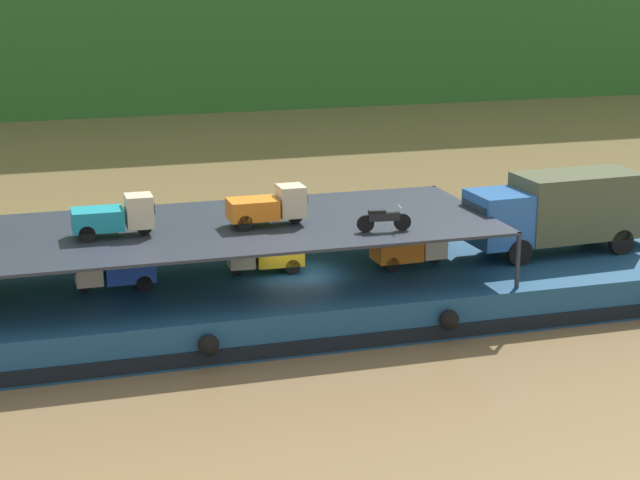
{
  "coord_description": "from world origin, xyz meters",
  "views": [
    {
      "loc": [
        -9.64,
        -35.28,
        12.9
      ],
      "look_at": [
        0.91,
        0.0,
        2.7
      ],
      "focal_mm": 59.17,
      "sensor_mm": 36.0,
      "label": 1
    }
  ],
  "objects_px": {
    "cargo_barge": "(296,293)",
    "mini_truck_upper_fore": "(268,206)",
    "motorcycle_upper_port": "(383,219)",
    "mini_truck_lower_aft": "(113,270)",
    "mini_truck_lower_fore": "(411,248)",
    "mini_truck_lower_mid": "(264,254)",
    "mini_truck_upper_mid": "(114,216)",
    "covered_lorry": "(559,210)"
  },
  "relations": [
    {
      "from": "cargo_barge",
      "to": "mini_truck_upper_fore",
      "type": "height_order",
      "value": "mini_truck_upper_fore"
    },
    {
      "from": "cargo_barge",
      "to": "motorcycle_upper_port",
      "type": "distance_m",
      "value": 4.65
    },
    {
      "from": "mini_truck_lower_aft",
      "to": "mini_truck_upper_fore",
      "type": "xyz_separation_m",
      "value": [
        5.43,
        -0.47,
        2.0
      ]
    },
    {
      "from": "mini_truck_lower_fore",
      "to": "mini_truck_lower_aft",
      "type": "bearing_deg",
      "value": 178.3
    },
    {
      "from": "mini_truck_lower_aft",
      "to": "mini_truck_lower_mid",
      "type": "distance_m",
      "value": 5.48
    },
    {
      "from": "cargo_barge",
      "to": "mini_truck_lower_mid",
      "type": "bearing_deg",
      "value": 152.28
    },
    {
      "from": "cargo_barge",
      "to": "motorcycle_upper_port",
      "type": "bearing_deg",
      "value": -42.78
    },
    {
      "from": "mini_truck_upper_fore",
      "to": "motorcycle_upper_port",
      "type": "bearing_deg",
      "value": -28.35
    },
    {
      "from": "mini_truck_lower_aft",
      "to": "mini_truck_upper_fore",
      "type": "height_order",
      "value": "mini_truck_upper_fore"
    },
    {
      "from": "mini_truck_lower_fore",
      "to": "mini_truck_upper_mid",
      "type": "distance_m",
      "value": 10.97
    },
    {
      "from": "mini_truck_lower_fore",
      "to": "mini_truck_lower_mid",
      "type": "bearing_deg",
      "value": 171.78
    },
    {
      "from": "cargo_barge",
      "to": "mini_truck_lower_aft",
      "type": "xyz_separation_m",
      "value": [
        -6.53,
        0.11,
        1.44
      ]
    },
    {
      "from": "mini_truck_lower_mid",
      "to": "mini_truck_upper_mid",
      "type": "bearing_deg",
      "value": -170.95
    },
    {
      "from": "mini_truck_lower_aft",
      "to": "mini_truck_upper_mid",
      "type": "relative_size",
      "value": 1.0
    },
    {
      "from": "covered_lorry",
      "to": "mini_truck_upper_fore",
      "type": "relative_size",
      "value": 2.88
    },
    {
      "from": "mini_truck_lower_mid",
      "to": "mini_truck_upper_fore",
      "type": "xyz_separation_m",
      "value": [
        -0.03,
        -0.93,
        2.0
      ]
    },
    {
      "from": "mini_truck_lower_aft",
      "to": "mini_truck_upper_fore",
      "type": "bearing_deg",
      "value": -4.92
    },
    {
      "from": "mini_truck_upper_fore",
      "to": "motorcycle_upper_port",
      "type": "height_order",
      "value": "mini_truck_upper_fore"
    },
    {
      "from": "motorcycle_upper_port",
      "to": "mini_truck_upper_fore",
      "type": "bearing_deg",
      "value": 151.65
    },
    {
      "from": "mini_truck_lower_fore",
      "to": "mini_truck_upper_fore",
      "type": "relative_size",
      "value": 1.01
    },
    {
      "from": "covered_lorry",
      "to": "mini_truck_upper_fore",
      "type": "xyz_separation_m",
      "value": [
        -11.53,
        -0.15,
        1.0
      ]
    },
    {
      "from": "mini_truck_lower_mid",
      "to": "motorcycle_upper_port",
      "type": "xyz_separation_m",
      "value": [
        3.57,
        -2.87,
        1.74
      ]
    },
    {
      "from": "mini_truck_upper_mid",
      "to": "mini_truck_lower_aft",
      "type": "bearing_deg",
      "value": 104.59
    },
    {
      "from": "mini_truck_lower_fore",
      "to": "cargo_barge",
      "type": "bearing_deg",
      "value": 177.13
    },
    {
      "from": "covered_lorry",
      "to": "mini_truck_upper_mid",
      "type": "xyz_separation_m",
      "value": [
        -16.85,
        -0.07,
        1.0
      ]
    },
    {
      "from": "mini_truck_lower_mid",
      "to": "covered_lorry",
      "type": "bearing_deg",
      "value": -3.89
    },
    {
      "from": "mini_truck_upper_mid",
      "to": "motorcycle_upper_port",
      "type": "xyz_separation_m",
      "value": [
        8.92,
        -2.02,
        -0.26
      ]
    },
    {
      "from": "mini_truck_lower_mid",
      "to": "mini_truck_lower_fore",
      "type": "relative_size",
      "value": 1.0
    },
    {
      "from": "covered_lorry",
      "to": "cargo_barge",
      "type": "bearing_deg",
      "value": 178.82
    },
    {
      "from": "mini_truck_lower_aft",
      "to": "mini_truck_lower_fore",
      "type": "distance_m",
      "value": 10.89
    },
    {
      "from": "cargo_barge",
      "to": "mini_truck_lower_mid",
      "type": "xyz_separation_m",
      "value": [
        -1.08,
        0.57,
        1.44
      ]
    },
    {
      "from": "covered_lorry",
      "to": "mini_truck_upper_fore",
      "type": "height_order",
      "value": "mini_truck_upper_fore"
    },
    {
      "from": "mini_truck_lower_aft",
      "to": "motorcycle_upper_port",
      "type": "bearing_deg",
      "value": -14.94
    },
    {
      "from": "covered_lorry",
      "to": "motorcycle_upper_port",
      "type": "bearing_deg",
      "value": -165.25
    },
    {
      "from": "mini_truck_lower_aft",
      "to": "mini_truck_lower_fore",
      "type": "relative_size",
      "value": 0.99
    },
    {
      "from": "mini_truck_lower_aft",
      "to": "mini_truck_upper_fore",
      "type": "distance_m",
      "value": 5.8
    },
    {
      "from": "cargo_barge",
      "to": "mini_truck_lower_mid",
      "type": "distance_m",
      "value": 1.89
    },
    {
      "from": "cargo_barge",
      "to": "motorcycle_upper_port",
      "type": "relative_size",
      "value": 16.23
    },
    {
      "from": "mini_truck_lower_aft",
      "to": "mini_truck_upper_fore",
      "type": "relative_size",
      "value": 1.0
    },
    {
      "from": "mini_truck_lower_mid",
      "to": "motorcycle_upper_port",
      "type": "relative_size",
      "value": 1.47
    },
    {
      "from": "mini_truck_lower_mid",
      "to": "mini_truck_lower_fore",
      "type": "distance_m",
      "value": 5.48
    },
    {
      "from": "cargo_barge",
      "to": "mini_truck_lower_aft",
      "type": "height_order",
      "value": "mini_truck_lower_aft"
    }
  ]
}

